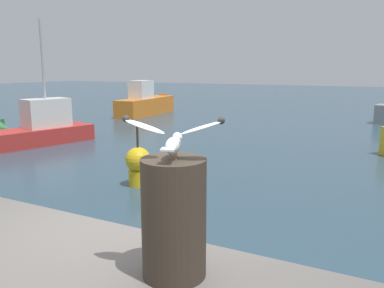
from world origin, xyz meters
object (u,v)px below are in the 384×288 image
(mooring_post, at_px, (174,218))
(seagull, at_px, (173,138))
(boat_red, at_px, (18,133))
(boat_orange, at_px, (149,103))
(channel_buoy, at_px, (138,165))

(mooring_post, height_order, seagull, seagull)
(mooring_post, xyz_separation_m, boat_red, (-9.79, 6.60, -1.16))
(seagull, relative_size, boat_red, 0.12)
(seagull, distance_m, boat_orange, 20.24)
(boat_orange, bearing_deg, mooring_post, -55.81)
(mooring_post, xyz_separation_m, seagull, (-0.00, 0.00, 0.52))
(seagull, relative_size, boat_orange, 0.11)
(seagull, bearing_deg, boat_orange, 124.19)
(boat_orange, xyz_separation_m, boat_red, (1.55, -10.09, -0.15))
(boat_orange, distance_m, channel_buoy, 14.05)
(mooring_post, relative_size, boat_orange, 0.13)
(seagull, distance_m, channel_buoy, 6.37)
(mooring_post, bearing_deg, seagull, 108.54)
(boat_red, height_order, channel_buoy, boat_red)
(seagull, height_order, boat_red, boat_red)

